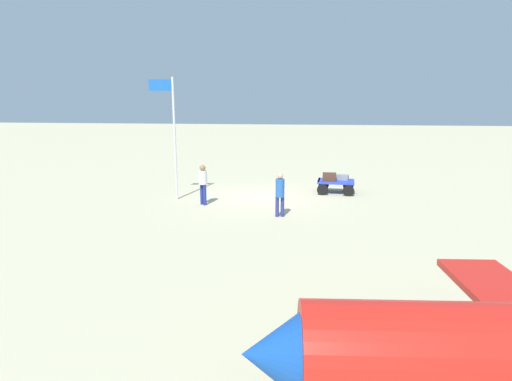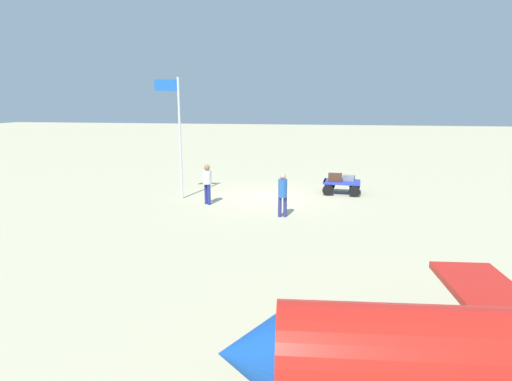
# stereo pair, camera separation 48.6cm
# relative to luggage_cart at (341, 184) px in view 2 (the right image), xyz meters

# --- Properties ---
(ground_plane) EXTENTS (120.00, 120.00, 0.00)m
(ground_plane) POSITION_rel_luggage_cart_xyz_m (3.30, 1.34, -0.45)
(ground_plane) COLOR #B9B18D
(luggage_cart) EXTENTS (1.80, 1.46, 0.61)m
(luggage_cart) POSITION_rel_luggage_cart_xyz_m (0.00, 0.00, 0.00)
(luggage_cart) COLOR blue
(luggage_cart) RESTS_ON ground
(suitcase_olive) EXTENTS (0.61, 0.47, 0.25)m
(suitcase_olive) POSITION_rel_luggage_cart_xyz_m (-0.34, -0.19, 0.29)
(suitcase_olive) COLOR gray
(suitcase_olive) RESTS_ON luggage_cart
(suitcase_grey) EXTENTS (0.64, 0.34, 0.40)m
(suitcase_grey) POSITION_rel_luggage_cart_xyz_m (0.31, 0.24, 0.36)
(suitcase_grey) COLOR #472C20
(suitcase_grey) RESTS_ON luggage_cart
(worker_lead) EXTENTS (0.38, 0.38, 1.68)m
(worker_lead) POSITION_rel_luggage_cart_xyz_m (2.34, 4.59, 0.53)
(worker_lead) COLOR navy
(worker_lead) RESTS_ON ground
(worker_trailing) EXTENTS (0.51, 0.51, 1.71)m
(worker_trailing) POSITION_rel_luggage_cart_xyz_m (5.69, 3.11, 0.58)
(worker_trailing) COLOR navy
(worker_trailing) RESTS_ON ground
(flagpole) EXTENTS (1.08, 0.26, 5.33)m
(flagpole) POSITION_rel_luggage_cart_xyz_m (7.25, 2.21, 2.71)
(flagpole) COLOR silver
(flagpole) RESTS_ON ground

